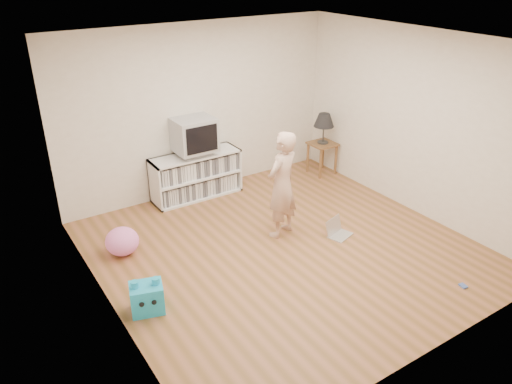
{
  "coord_description": "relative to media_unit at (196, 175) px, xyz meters",
  "views": [
    {
      "loc": [
        -3.32,
        -4.4,
        3.49
      ],
      "look_at": [
        -0.18,
        0.4,
        0.71
      ],
      "focal_mm": 35.0,
      "sensor_mm": 36.0,
      "label": 1
    }
  ],
  "objects": [
    {
      "name": "ground",
      "position": [
        0.23,
        -2.04,
        -0.35
      ],
      "size": [
        4.5,
        4.5,
        0.0
      ],
      "primitive_type": "plane",
      "color": "brown",
      "rests_on": "ground"
    },
    {
      "name": "walls",
      "position": [
        0.23,
        -2.04,
        0.95
      ],
      "size": [
        4.52,
        4.52,
        2.6
      ],
      "color": "beige",
      "rests_on": "ground"
    },
    {
      "name": "ceiling",
      "position": [
        0.23,
        -2.04,
        2.25
      ],
      "size": [
        4.5,
        4.5,
        0.01
      ],
      "primitive_type": "cube",
      "color": "white",
      "rests_on": "walls"
    },
    {
      "name": "media_unit",
      "position": [
        0.0,
        0.0,
        0.0
      ],
      "size": [
        1.4,
        0.45,
        0.7
      ],
      "color": "white",
      "rests_on": "ground"
    },
    {
      "name": "dvd_deck",
      "position": [
        0.0,
        -0.02,
        0.39
      ],
      "size": [
        0.45,
        0.35,
        0.07
      ],
      "primitive_type": "cube",
      "color": "gray",
      "rests_on": "media_unit"
    },
    {
      "name": "crt_tv",
      "position": [
        0.0,
        -0.02,
        0.67
      ],
      "size": [
        0.6,
        0.53,
        0.5
      ],
      "color": "#9F9FA4",
      "rests_on": "dvd_deck"
    },
    {
      "name": "side_table",
      "position": [
        2.22,
        -0.39,
        0.07
      ],
      "size": [
        0.42,
        0.42,
        0.55
      ],
      "color": "brown",
      "rests_on": "ground"
    },
    {
      "name": "table_lamp",
      "position": [
        2.22,
        -0.39,
        0.59
      ],
      "size": [
        0.34,
        0.34,
        0.52
      ],
      "color": "#333333",
      "rests_on": "side_table"
    },
    {
      "name": "person",
      "position": [
        0.42,
        -1.68,
        0.38
      ],
      "size": [
        0.62,
        0.51,
        1.47
      ],
      "primitive_type": "imported",
      "rotation": [
        0.0,
        0.0,
        3.48
      ],
      "color": "#CDA38C",
      "rests_on": "ground"
    },
    {
      "name": "laptop",
      "position": [
        1.04,
        -2.13,
        -0.29
      ],
      "size": [
        0.39,
        0.35,
        0.23
      ],
      "rotation": [
        0.0,
        0.0,
        0.29
      ],
      "color": "silver",
      "rests_on": "ground"
    },
    {
      "name": "playing_cards",
      "position": [
        1.48,
        -3.81,
        -0.34
      ],
      "size": [
        0.08,
        0.1,
        0.02
      ],
      "primitive_type": "cube",
      "rotation": [
        0.0,
        0.0,
        -0.17
      ],
      "color": "#4462B7",
      "rests_on": "ground"
    },
    {
      "name": "plush_blue",
      "position": [
        -1.72,
        -2.22,
        -0.18
      ],
      "size": [
        0.41,
        0.36,
        0.4
      ],
      "rotation": [
        0.0,
        0.0,
        -0.3
      ],
      "color": "#19A5DC",
      "rests_on": "ground"
    },
    {
      "name": "plush_pink",
      "position": [
        -1.55,
        -0.99,
        -0.17
      ],
      "size": [
        0.53,
        0.53,
        0.36
      ],
      "primitive_type": "ellipsoid",
      "rotation": [
        0.0,
        0.0,
        0.29
      ],
      "color": "#ED75C9",
      "rests_on": "ground"
    }
  ]
}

